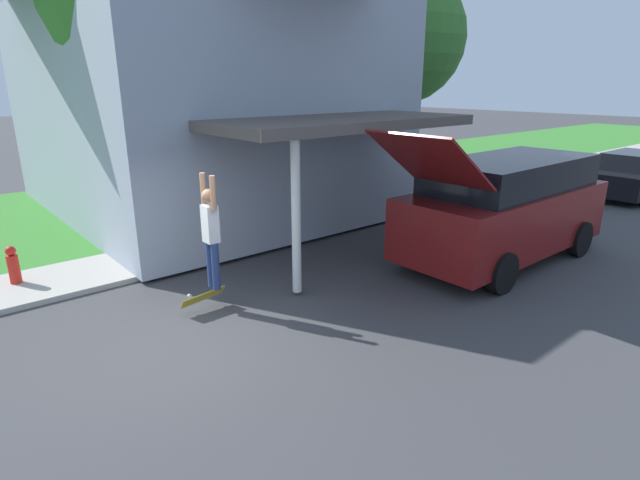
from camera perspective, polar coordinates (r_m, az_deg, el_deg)
ground_plane at (r=7.84m, az=-14.84°, el=-10.85°), size 120.00×120.00×0.00m
lawn at (r=17.21m, az=-8.51°, el=5.28°), size 10.00×80.00×0.08m
sidewalk at (r=13.75m, az=1.24°, el=2.40°), size 1.80×80.00×0.10m
house at (r=15.50m, az=-14.20°, el=19.46°), size 12.99×8.67×8.14m
lawn_tree_far at (r=16.48m, az=9.13°, el=21.77°), size 3.94×3.94×6.83m
suv_parked at (r=11.12m, az=20.36°, el=3.54°), size 2.18×5.82×2.89m
car_down_street at (r=19.65m, az=32.27°, el=6.28°), size 1.85×4.16×1.47m
skateboarder at (r=8.21m, az=-12.38°, el=1.00°), size 0.41×0.22×1.90m
skateboard at (r=8.56m, az=-13.24°, el=-6.31°), size 0.25×0.79×0.27m
fire_hydrant at (r=10.77m, az=-31.64°, el=-2.47°), size 0.20×0.20×0.72m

